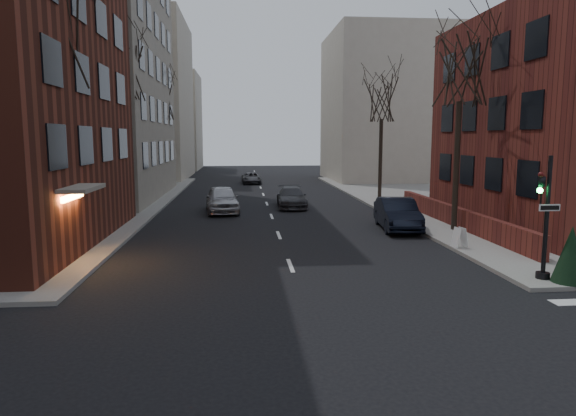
% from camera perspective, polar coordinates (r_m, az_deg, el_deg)
% --- Properties ---
extents(building_left_tan, '(18.00, 18.00, 28.00)m').
position_cam_1_polar(building_left_tan, '(44.23, -26.76, 19.15)').
color(building_left_tan, gray).
rests_on(building_left_tan, ground).
extents(low_wall_right, '(0.35, 16.00, 1.00)m').
position_cam_1_polar(low_wall_right, '(28.06, 18.11, -0.88)').
color(low_wall_right, maroon).
rests_on(low_wall_right, sidewalk_far_right).
extents(building_distant_la, '(14.00, 16.00, 18.00)m').
position_cam_1_polar(building_distant_la, '(63.03, -17.62, 11.39)').
color(building_distant_la, '#BAAF9D').
rests_on(building_distant_la, ground).
extents(building_distant_ra, '(14.00, 14.00, 16.00)m').
position_cam_1_polar(building_distant_ra, '(59.00, 11.57, 10.88)').
color(building_distant_ra, '#BAAF9D').
rests_on(building_distant_ra, ground).
extents(building_distant_lb, '(10.00, 12.00, 14.00)m').
position_cam_1_polar(building_distant_lb, '(79.31, -13.47, 9.29)').
color(building_distant_lb, '#BAAF9D').
rests_on(building_distant_lb, ground).
extents(traffic_signal, '(0.76, 0.44, 4.00)m').
position_cam_1_polar(traffic_signal, '(18.47, 26.60, -1.74)').
color(traffic_signal, black).
rests_on(traffic_signal, sidewalk_far_right).
extents(tree_left_a, '(4.18, 4.18, 10.26)m').
position_cam_1_polar(tree_left_a, '(21.97, -24.92, 16.98)').
color(tree_left_a, '#2D231C').
rests_on(tree_left_a, sidewalk_far_left).
extents(tree_left_b, '(4.40, 4.40, 10.80)m').
position_cam_1_polar(tree_left_b, '(33.49, -17.85, 14.68)').
color(tree_left_b, '#2D231C').
rests_on(tree_left_b, sidewalk_far_left).
extents(tree_left_c, '(3.96, 3.96, 9.72)m').
position_cam_1_polar(tree_left_c, '(47.12, -14.03, 11.65)').
color(tree_left_c, '#2D231C').
rests_on(tree_left_c, sidewalk_far_left).
extents(tree_right_a, '(3.96, 3.96, 9.72)m').
position_cam_1_polar(tree_right_a, '(26.86, 18.66, 14.53)').
color(tree_right_a, '#2D231C').
rests_on(tree_right_a, sidewalk_far_right).
extents(tree_right_b, '(3.74, 3.74, 9.18)m').
position_cam_1_polar(tree_right_b, '(40.00, 10.39, 11.84)').
color(tree_right_b, '#2D231C').
rests_on(tree_right_b, sidewalk_far_right).
extents(streetlamp_near, '(0.36, 0.36, 6.28)m').
position_cam_1_polar(streetlamp_near, '(29.20, -18.02, 6.52)').
color(streetlamp_near, black).
rests_on(streetlamp_near, sidewalk_far_left).
extents(streetlamp_far, '(0.36, 0.36, 6.28)m').
position_cam_1_polar(streetlamp_far, '(48.90, -12.82, 7.09)').
color(streetlamp_far, black).
rests_on(streetlamp_far, sidewalk_far_left).
extents(parked_sedan, '(2.18, 5.06, 1.62)m').
position_cam_1_polar(parked_sedan, '(26.99, 12.05, -0.65)').
color(parked_sedan, black).
rests_on(parked_sedan, ground).
extents(car_lane_silver, '(2.43, 5.07, 1.67)m').
position_cam_1_polar(car_lane_silver, '(32.72, -7.35, 0.97)').
color(car_lane_silver, '#A7A7AC').
rests_on(car_lane_silver, ground).
extents(car_lane_gray, '(2.07, 4.78, 1.37)m').
position_cam_1_polar(car_lane_gray, '(34.75, 0.39, 1.19)').
color(car_lane_gray, '#38383C').
rests_on(car_lane_gray, ground).
extents(car_lane_far, '(2.03, 4.11, 1.12)m').
position_cam_1_polar(car_lane_far, '(52.92, -4.10, 3.33)').
color(car_lane_far, '#434248').
rests_on(car_lane_far, ground).
extents(sandwich_board, '(0.45, 0.58, 0.85)m').
position_cam_1_polar(sandwich_board, '(22.65, 18.54, -3.10)').
color(sandwich_board, white).
rests_on(sandwich_board, sidewalk_far_right).
extents(evergreen_shrub, '(1.19, 1.19, 1.82)m').
position_cam_1_polar(evergreen_shrub, '(18.56, 28.92, -4.52)').
color(evergreen_shrub, black).
rests_on(evergreen_shrub, sidewalk_far_right).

